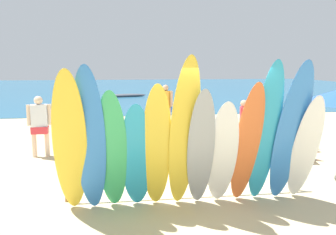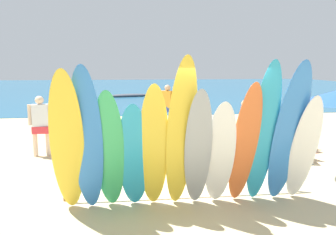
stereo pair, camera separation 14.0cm
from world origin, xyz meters
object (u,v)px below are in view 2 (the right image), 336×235
at_px(surfboard_green_2, 109,151).
at_px(surfboard_teal_9, 263,135).
at_px(surfboard_yellow_4, 154,148).
at_px(surfboard_white_7, 220,154).
at_px(beachgoer_midbeach, 244,122).
at_px(surfboard_yellow_5, 181,135).
at_px(surfboard_teal_3, 134,157).
at_px(beachgoer_near_rack, 167,103).
at_px(surfboard_yellow_0, 67,144).
at_px(surfboard_orange_8, 245,145).
at_px(distant_boat, 129,95).
at_px(surfboard_blue_10, 289,135).
at_px(beach_chair_blue, 302,136).
at_px(surfboard_white_11, 304,150).
at_px(surfboard_rack, 183,168).
at_px(beachgoer_photographing, 41,122).
at_px(surfboard_blue_1, 87,142).
at_px(surfboard_grey_6, 198,150).
at_px(beach_chair_striped, 301,145).

distance_m(surfboard_green_2, surfboard_teal_9, 2.70).
xyz_separation_m(surfboard_yellow_4, surfboard_teal_9, (1.93, -0.06, 0.19)).
xyz_separation_m(surfboard_white_7, beachgoer_midbeach, (1.81, 3.87, -0.11)).
bearing_deg(surfboard_yellow_5, surfboard_yellow_4, 163.46).
height_order(surfboard_teal_3, beachgoer_near_rack, surfboard_teal_3).
bearing_deg(surfboard_yellow_0, surfboard_orange_8, -3.35).
distance_m(surfboard_yellow_0, surfboard_yellow_5, 1.89).
bearing_deg(distant_boat, surfboard_white_7, -86.01).
relative_size(surfboard_teal_3, surfboard_orange_8, 0.84).
height_order(surfboard_blue_10, beach_chair_blue, surfboard_blue_10).
bearing_deg(surfboard_white_11, beachgoer_near_rack, 105.74).
height_order(surfboard_green_2, beachgoer_midbeach, surfboard_green_2).
xyz_separation_m(surfboard_teal_9, surfboard_blue_10, (0.45, -0.05, -0.00)).
height_order(surfboard_rack, beachgoer_midbeach, beachgoer_midbeach).
distance_m(beachgoer_midbeach, beachgoer_near_rack, 4.23).
distance_m(surfboard_white_7, surfboard_orange_8, 0.47).
distance_m(surfboard_rack, beachgoer_near_rack, 7.08).
bearing_deg(surfboard_blue_10, beachgoer_midbeach, 77.61).
distance_m(surfboard_orange_8, beachgoer_photographing, 5.98).
bearing_deg(beachgoer_photographing, surfboard_orange_8, -48.60).
distance_m(surfboard_teal_3, beachgoer_photographing, 4.61).
distance_m(beachgoer_midbeach, beach_chair_blue, 1.85).
bearing_deg(surfboard_orange_8, surfboard_yellow_5, 177.93).
xyz_separation_m(surfboard_yellow_5, beachgoer_photographing, (-3.30, 4.03, -0.38)).
height_order(surfboard_blue_1, surfboard_yellow_5, surfboard_yellow_5).
bearing_deg(surfboard_blue_10, surfboard_green_2, 173.61).
relative_size(surfboard_yellow_4, beachgoer_photographing, 1.38).
bearing_deg(surfboard_blue_10, beachgoer_near_rack, 95.20).
relative_size(surfboard_green_2, surfboard_teal_9, 0.82).
xyz_separation_m(surfboard_blue_1, surfboard_blue_10, (3.50, -0.04, 0.04)).
height_order(surfboard_white_11, beachgoer_midbeach, surfboard_white_11).
bearing_deg(surfboard_yellow_5, surfboard_blue_1, 173.85).
relative_size(surfboard_white_7, surfboard_white_11, 0.95).
height_order(surfboard_rack, surfboard_orange_8, surfboard_orange_8).
distance_m(surfboard_blue_10, beachgoer_photographing, 6.62).
relative_size(surfboard_blue_10, beachgoer_near_rack, 1.57).
distance_m(surfboard_orange_8, distant_boat, 21.29).
height_order(surfboard_blue_1, surfboard_orange_8, surfboard_blue_1).
bearing_deg(surfboard_white_11, surfboard_blue_1, -175.66).
xyz_separation_m(surfboard_grey_6, beach_chair_striped, (3.38, 2.74, -0.67)).
height_order(surfboard_teal_3, surfboard_white_11, surfboard_white_11).
distance_m(surfboard_yellow_0, beachgoer_near_rack, 8.17).
bearing_deg(distant_boat, surfboard_yellow_0, -93.01).
relative_size(surfboard_green_2, beach_chair_blue, 2.78).
distance_m(surfboard_white_7, beach_chair_blue, 5.25).
bearing_deg(surfboard_grey_6, surfboard_blue_10, 4.52).
bearing_deg(surfboard_yellow_5, surfboard_white_7, -1.17).
xyz_separation_m(surfboard_orange_8, beachgoer_photographing, (-4.45, 3.99, -0.17)).
relative_size(surfboard_green_2, surfboard_orange_8, 0.94).
height_order(surfboard_white_7, surfboard_teal_9, surfboard_teal_9).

